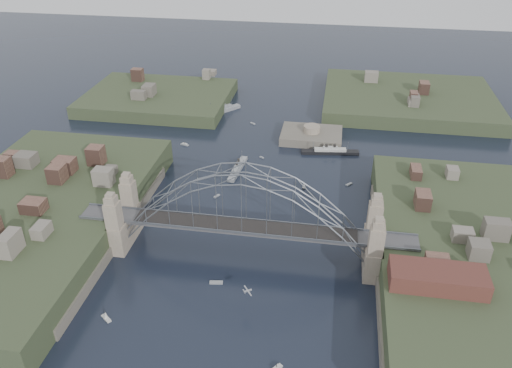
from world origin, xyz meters
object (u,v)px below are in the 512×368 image
(fort_island, at_px, (311,140))
(wharf_shed, at_px, (438,278))
(naval_cruiser_far, at_px, (222,110))
(ocean_liner, at_px, (330,152))
(bridge, at_px, (244,213))
(naval_cruiser_near, at_px, (238,168))

(fort_island, relative_size, wharf_shed, 1.10)
(fort_island, xyz_separation_m, naval_cruiser_far, (-38.23, 19.65, 1.28))
(ocean_liner, bearing_deg, fort_island, 125.06)
(bridge, distance_m, wharf_shed, 46.23)
(bridge, xyz_separation_m, ocean_liner, (19.28, 59.62, -11.57))
(fort_island, distance_m, naval_cruiser_far, 43.00)
(wharf_shed, bearing_deg, fort_island, 110.85)
(bridge, bearing_deg, wharf_shed, -17.65)
(naval_cruiser_far, bearing_deg, bridge, -73.69)
(wharf_shed, relative_size, naval_cruiser_far, 1.32)
(bridge, xyz_separation_m, fort_island, (12.00, 70.00, -12.66))
(wharf_shed, height_order, ocean_liner, wharf_shed)
(naval_cruiser_far, xyz_separation_m, ocean_liner, (45.51, -30.02, -0.18))
(wharf_shed, height_order, naval_cruiser_far, wharf_shed)
(wharf_shed, distance_m, ocean_liner, 78.21)
(wharf_shed, relative_size, ocean_liner, 1.00)
(bridge, height_order, wharf_shed, bridge)
(fort_island, height_order, naval_cruiser_near, fort_island)
(bridge, relative_size, naval_cruiser_near, 5.05)
(fort_island, distance_m, wharf_shed, 90.48)
(ocean_liner, bearing_deg, wharf_shed, -71.44)
(naval_cruiser_far, bearing_deg, wharf_shed, -55.88)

